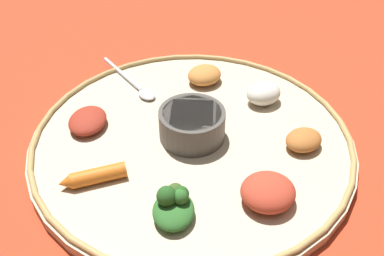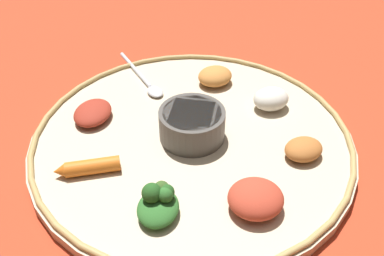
{
  "view_description": "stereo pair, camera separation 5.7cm",
  "coord_description": "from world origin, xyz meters",
  "px_view_note": "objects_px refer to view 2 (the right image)",
  "views": [
    {
      "loc": [
        -0.41,
        -0.2,
        0.41
      ],
      "look_at": [
        0.0,
        0.0,
        0.03
      ],
      "focal_mm": 39.26,
      "sensor_mm": 36.0,
      "label": 1
    },
    {
      "loc": [
        -0.39,
        -0.25,
        0.41
      ],
      "look_at": [
        0.0,
        0.0,
        0.03
      ],
      "focal_mm": 39.26,
      "sensor_mm": 36.0,
      "label": 2
    }
  ],
  "objects_px": {
    "spoon": "(146,81)",
    "carrot_near_spoon": "(88,167)",
    "greens_pile": "(159,203)",
    "center_bowl": "(192,123)"
  },
  "relations": [
    {
      "from": "center_bowl",
      "to": "greens_pile",
      "type": "height_order",
      "value": "center_bowl"
    },
    {
      "from": "center_bowl",
      "to": "greens_pile",
      "type": "relative_size",
      "value": 1.27
    },
    {
      "from": "spoon",
      "to": "carrot_near_spoon",
      "type": "height_order",
      "value": "carrot_near_spoon"
    },
    {
      "from": "spoon",
      "to": "carrot_near_spoon",
      "type": "distance_m",
      "value": 0.22
    },
    {
      "from": "carrot_near_spoon",
      "to": "center_bowl",
      "type": "bearing_deg",
      "value": -28.42
    },
    {
      "from": "greens_pile",
      "to": "carrot_near_spoon",
      "type": "bearing_deg",
      "value": 88.52
    },
    {
      "from": "spoon",
      "to": "carrot_near_spoon",
      "type": "bearing_deg",
      "value": -161.97
    },
    {
      "from": "center_bowl",
      "to": "spoon",
      "type": "relative_size",
      "value": 0.63
    },
    {
      "from": "spoon",
      "to": "center_bowl",
      "type": "bearing_deg",
      "value": -117.7
    },
    {
      "from": "spoon",
      "to": "greens_pile",
      "type": "bearing_deg",
      "value": -139.06
    }
  ]
}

